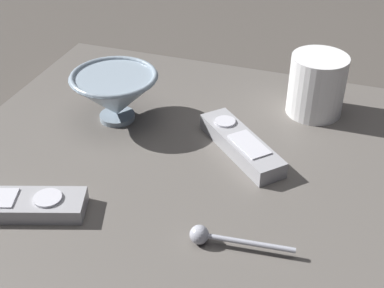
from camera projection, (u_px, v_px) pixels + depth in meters
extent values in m
plane|color=#47423D|center=(177.00, 188.00, 0.74)|extent=(6.00, 6.00, 0.00)
cube|color=#5B5651|center=(177.00, 177.00, 0.73)|extent=(0.64, 0.63, 0.04)
cylinder|color=#8C9EAD|center=(117.00, 116.00, 0.81)|extent=(0.05, 0.05, 0.01)
cone|color=#8C9EAD|center=(115.00, 96.00, 0.79)|extent=(0.13, 0.13, 0.06)
torus|color=#8C9EAD|center=(114.00, 77.00, 0.78)|extent=(0.13, 0.13, 0.01)
cylinder|color=white|center=(317.00, 85.00, 0.81)|extent=(0.09, 0.09, 0.09)
cylinder|color=#A3A5B2|center=(250.00, 243.00, 0.58)|extent=(0.10, 0.02, 0.01)
sphere|color=#A3A5B2|center=(199.00, 235.00, 0.59)|extent=(0.02, 0.02, 0.02)
cube|color=#9E9EA3|center=(5.00, 205.00, 0.64)|extent=(0.20, 0.11, 0.02)
cylinder|color=silver|center=(48.00, 198.00, 0.63)|extent=(0.03, 0.03, 0.00)
cube|color=#9E9EA3|center=(241.00, 144.00, 0.74)|extent=(0.15, 0.14, 0.02)
cylinder|color=silver|center=(225.00, 122.00, 0.76)|extent=(0.03, 0.03, 0.00)
cube|color=silver|center=(249.00, 144.00, 0.72)|extent=(0.07, 0.07, 0.00)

